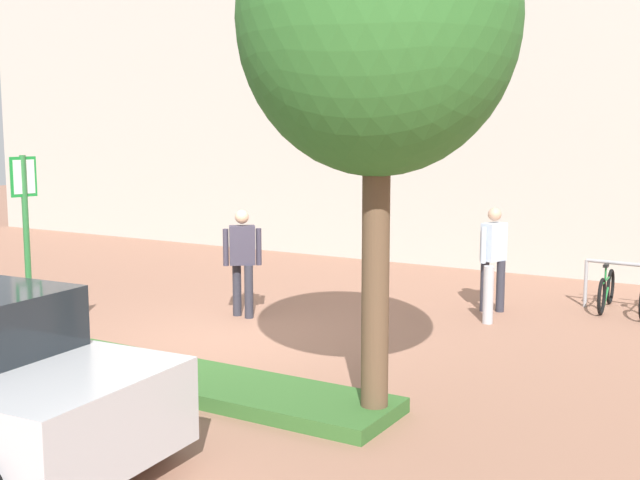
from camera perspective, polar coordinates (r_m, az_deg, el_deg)
name	(u,v)px	position (r m, az deg, el deg)	size (l,w,h in m)	color
ground_plane	(222,339)	(11.57, -7.06, -7.04)	(60.00, 60.00, 0.00)	#936651
building_facade	(440,37)	(18.23, 8.62, 14.18)	(28.00, 1.20, 10.00)	#B2ADA3
planter_strip	(129,368)	(10.13, -13.50, -8.90)	(7.00, 1.10, 0.16)	#336028
tree_sidewalk	(378,22)	(7.96, 4.16, 15.29)	(2.75, 2.75, 5.53)	brown
parking_sign_post	(26,226)	(11.08, -20.29, 0.92)	(0.08, 0.36, 2.65)	#2D7238
bike_at_sign	(37,327)	(11.40, -19.57, -5.87)	(1.63, 0.57, 0.86)	black
bollard_steel	(488,295)	(12.56, 11.95, -3.86)	(0.16, 0.16, 0.90)	#ADADB2
person_suited_dark	(242,256)	(12.69, -5.57, -1.16)	(0.50, 0.44, 1.72)	#2D2D38
person_shirt_white	(493,253)	(13.31, 12.31, -0.88)	(0.38, 0.58, 1.72)	#2D2D38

